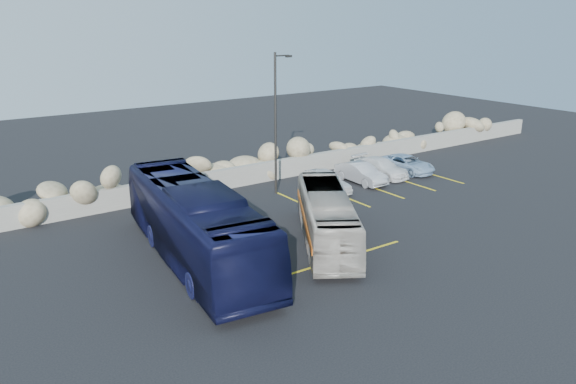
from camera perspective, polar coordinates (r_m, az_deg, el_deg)
ground at (r=24.20m, az=6.36°, el=-6.71°), size 90.00×90.00×0.00m
seawall at (r=33.38m, az=-7.20°, el=1.19°), size 60.00×0.40×1.20m
riprap_pile at (r=34.23m, az=-8.19°, el=2.78°), size 54.00×2.80×2.60m
parking_lines at (r=30.96m, az=6.12°, el=-1.22°), size 18.16×9.36×0.01m
lamppost at (r=31.70m, az=-1.20°, el=7.33°), size 1.14×0.18×8.00m
vintage_bus at (r=25.33m, az=3.95°, el=-2.60°), size 6.21×8.34×2.39m
tour_coach at (r=23.59m, az=-9.38°, el=-3.15°), size 4.20×12.16×3.32m
car_a at (r=33.06m, az=3.99°, el=1.17°), size 1.76×3.77×1.25m
car_b at (r=34.89m, az=7.41°, el=1.92°), size 1.30×3.71×1.22m
car_c at (r=36.53m, az=9.40°, el=2.48°), size 1.96×4.12×1.16m
car_d at (r=37.86m, az=11.95°, el=2.82°), size 2.01×4.04×1.10m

